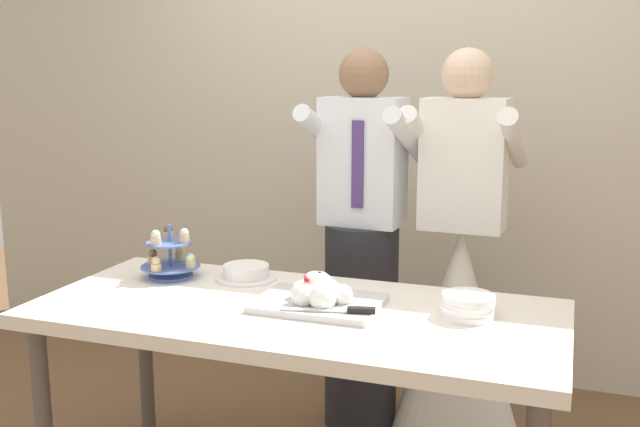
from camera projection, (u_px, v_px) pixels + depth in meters
name	position (u px, v px, depth m)	size (l,w,h in m)	color
rear_wall	(400.00, 94.00, 3.72)	(5.20, 0.10, 2.90)	beige
dessert_table	(295.00, 327.00, 2.49)	(1.80, 0.80, 0.78)	silver
cupcake_stand	(170.00, 258.00, 2.82)	(0.23, 0.23, 0.21)	#4C66B2
main_cake_tray	(318.00, 296.00, 2.47)	(0.43, 0.31, 0.13)	silver
plate_stack	(468.00, 306.00, 2.37)	(0.18, 0.18, 0.08)	white
round_cake	(246.00, 273.00, 2.80)	(0.24, 0.24, 0.06)	white
person_groom	(362.00, 263.00, 3.15)	(0.49, 0.52, 1.66)	#232328
person_bride	(459.00, 306.00, 3.09)	(0.56, 0.56, 1.66)	white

